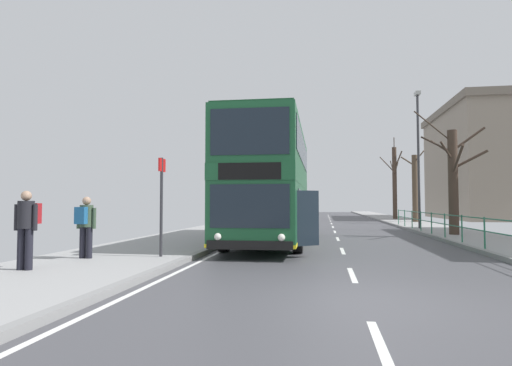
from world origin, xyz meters
name	(u,v)px	position (x,y,z in m)	size (l,w,h in m)	color
ground	(318,298)	(-0.72, 0.00, 0.04)	(15.80, 140.00, 0.20)	#45454A
double_decker_bus_main	(272,184)	(-2.65, 9.74, 2.35)	(3.29, 11.06, 4.49)	#19512D
pedestrian_railing_far_kerb	(462,224)	(4.45, 9.71, 0.83)	(0.05, 27.10, 1.01)	#236B4C
pedestrian_with_backpack	(86,222)	(-6.81, 3.28, 1.08)	(0.54, 0.52, 1.62)	black
pedestrian_companion	(27,223)	(-7.04, 1.32, 1.15)	(0.54, 0.53, 1.72)	black
bus_stop_sign_near	(161,196)	(-4.99, 3.96, 1.79)	(0.08, 0.44, 2.69)	#2D2D33
street_lamp_far_side	(418,149)	(4.86, 18.70, 4.73)	(0.28, 0.60, 7.95)	#38383D
bare_tree_far_00	(395,181)	(5.91, 33.81, 3.60)	(2.08, 2.63, 7.43)	#423328
bare_tree_far_01	(453,179)	(5.37, 13.83, 2.72)	(3.21, 2.68, 5.77)	#423328
bare_tree_far_02	(415,187)	(6.45, 27.66, 2.88)	(1.49, 2.44, 5.47)	#4C3D2D
background_building_01	(502,162)	(17.24, 39.04, 5.71)	(11.93, 16.55, 11.36)	gray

